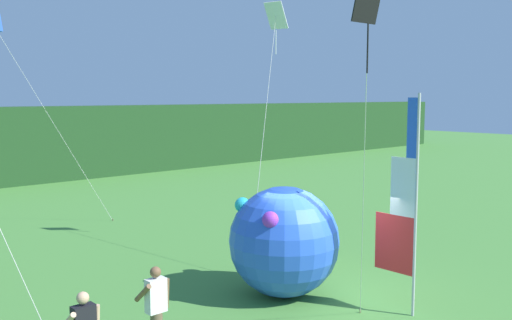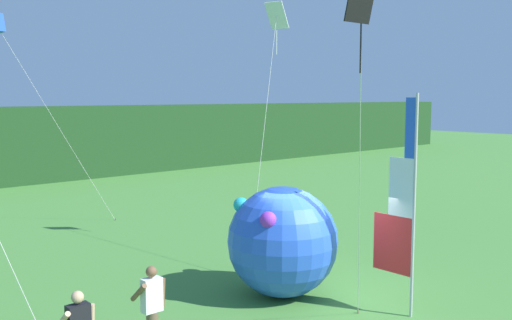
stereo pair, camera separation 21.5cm
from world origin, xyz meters
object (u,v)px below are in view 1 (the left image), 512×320
(person_far_right, at_px, (156,309))
(kite_black_diamond_0, at_px, (368,25))
(banner_flag, at_px, (404,209))
(person_far_left, at_px, (316,231))
(kite_white_diamond_2, at_px, (275,29))
(inflatable_balloon, at_px, (284,241))

(person_far_right, height_order, kite_black_diamond_0, kite_black_diamond_0)
(kite_black_diamond_0, bearing_deg, banner_flag, 24.09)
(person_far_left, distance_m, person_far_right, 7.05)
(person_far_right, xyz_separation_m, kite_black_diamond_0, (1.55, -3.36, 4.81))
(person_far_left, bearing_deg, person_far_right, -162.54)
(banner_flag, distance_m, person_far_right, 5.57)
(person_far_left, height_order, kite_white_diamond_2, kite_white_diamond_2)
(person_far_left, bearing_deg, kite_black_diamond_0, -133.40)
(person_far_right, bearing_deg, inflatable_balloon, 10.06)
(person_far_left, xyz_separation_m, kite_black_diamond_0, (-5.17, -5.47, 4.85))
(person_far_left, distance_m, kite_white_diamond_2, 5.96)
(person_far_left, distance_m, kite_black_diamond_0, 8.96)
(banner_flag, bearing_deg, person_far_right, 160.79)
(kite_white_diamond_2, bearing_deg, kite_black_diamond_0, -125.39)
(person_far_right, distance_m, kite_white_diamond_2, 9.39)
(person_far_left, bearing_deg, inflatable_balloon, -152.89)
(banner_flag, distance_m, kite_white_diamond_2, 7.07)
(banner_flag, relative_size, person_far_left, 2.97)
(person_far_left, xyz_separation_m, inflatable_balloon, (-2.76, -1.41, 0.45))
(person_far_left, bearing_deg, kite_white_diamond_2, 98.33)
(person_far_left, relative_size, inflatable_balloon, 0.62)
(inflatable_balloon, xyz_separation_m, kite_white_diamond_2, (2.54, 2.91, 5.31))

